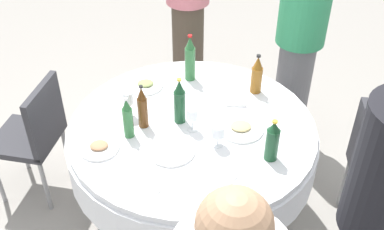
% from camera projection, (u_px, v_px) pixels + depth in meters
% --- Properties ---
extents(ground_plane, '(10.00, 10.00, 0.00)m').
position_uv_depth(ground_plane, '(192.00, 210.00, 3.15)').
color(ground_plane, gray).
extents(dining_table, '(1.46, 1.46, 0.74)m').
position_uv_depth(dining_table, '(192.00, 144.00, 2.79)').
color(dining_table, white).
rests_on(dining_table, ground_plane).
extents(bottle_green_south, '(0.07, 0.07, 0.32)m').
position_uv_depth(bottle_green_south, '(190.00, 59.00, 2.99)').
color(bottle_green_south, '#2D6B38').
rests_on(bottle_green_south, dining_table).
extents(bottle_dark_green_rear, '(0.07, 0.07, 0.25)m').
position_uv_depth(bottle_dark_green_rear, '(272.00, 141.00, 2.40)').
color(bottle_dark_green_rear, '#194728').
rests_on(bottle_dark_green_rear, dining_table).
extents(bottle_green_mid, '(0.06, 0.06, 0.26)m').
position_uv_depth(bottle_green_mid, '(128.00, 119.00, 2.55)').
color(bottle_green_mid, '#2D6B38').
rests_on(bottle_green_mid, dining_table).
extents(bottle_amber_north, '(0.07, 0.07, 0.26)m').
position_uv_depth(bottle_amber_north, '(257.00, 75.00, 2.89)').
color(bottle_amber_north, '#8C5619').
rests_on(bottle_amber_north, dining_table).
extents(bottle_brown_left, '(0.06, 0.06, 0.28)m').
position_uv_depth(bottle_brown_left, '(142.00, 108.00, 2.61)').
color(bottle_brown_left, '#593314').
rests_on(bottle_brown_left, dining_table).
extents(bottle_dark_green_far, '(0.07, 0.07, 0.29)m').
position_uv_depth(bottle_dark_green_far, '(180.00, 102.00, 2.64)').
color(bottle_dark_green_far, '#194728').
rests_on(bottle_dark_green_far, dining_table).
extents(wine_glass_north, '(0.07, 0.07, 0.13)m').
position_uv_depth(wine_glass_north, '(218.00, 132.00, 2.50)').
color(wine_glass_north, white).
rests_on(wine_glass_north, dining_table).
extents(wine_glass_left, '(0.06, 0.06, 0.16)m').
position_uv_depth(wine_glass_left, '(128.00, 99.00, 2.70)').
color(wine_glass_left, white).
rests_on(wine_glass_left, dining_table).
extents(wine_glass_far, '(0.06, 0.06, 0.15)m').
position_uv_depth(wine_glass_far, '(192.00, 116.00, 2.59)').
color(wine_glass_far, white).
rests_on(wine_glass_far, dining_table).
extents(plate_right, '(0.22, 0.22, 0.04)m').
position_uv_depth(plate_right, '(99.00, 147.00, 2.52)').
color(plate_right, white).
rests_on(plate_right, dining_table).
extents(plate_east, '(0.22, 0.22, 0.04)m').
position_uv_depth(plate_east, '(146.00, 85.00, 3.00)').
color(plate_east, white).
rests_on(plate_east, dining_table).
extents(plate_outer, '(0.26, 0.26, 0.04)m').
position_uv_depth(plate_outer, '(241.00, 128.00, 2.65)').
color(plate_outer, white).
rests_on(plate_outer, dining_table).
extents(plate_west, '(0.26, 0.26, 0.02)m').
position_uv_depth(plate_west, '(171.00, 150.00, 2.51)').
color(plate_west, white).
rests_on(plate_west, dining_table).
extents(knife_rear, '(0.11, 0.16, 0.00)m').
position_uv_depth(knife_rear, '(164.00, 185.00, 2.31)').
color(knife_rear, silver).
rests_on(knife_rear, dining_table).
extents(spoon_mid, '(0.12, 0.16, 0.00)m').
position_uv_depth(spoon_mid, '(239.00, 173.00, 2.38)').
color(spoon_mid, silver).
rests_on(spoon_mid, dining_table).
extents(knife_north, '(0.18, 0.03, 0.00)m').
position_uv_depth(knife_north, '(186.00, 93.00, 2.95)').
color(knife_north, silver).
rests_on(knife_north, dining_table).
extents(folded_napkin, '(0.14, 0.14, 0.02)m').
position_uv_depth(folded_napkin, '(236.00, 99.00, 2.87)').
color(folded_napkin, white).
rests_on(folded_napkin, dining_table).
extents(person_south, '(0.34, 0.34, 1.69)m').
position_uv_depth(person_south, '(377.00, 228.00, 1.92)').
color(person_south, '#26262B').
rests_on(person_south, ground_plane).
extents(person_rear, '(0.34, 0.34, 1.64)m').
position_uv_depth(person_rear, '(188.00, 9.00, 3.68)').
color(person_rear, '#4C3F33').
rests_on(person_rear, ground_plane).
extents(person_north, '(0.34, 0.34, 1.57)m').
position_uv_depth(person_north, '(299.00, 45.00, 3.28)').
color(person_north, slate).
rests_on(person_north, ground_plane).
extents(chair_far, '(0.49, 0.49, 0.87)m').
position_uv_depth(chair_far, '(35.00, 132.00, 2.99)').
color(chair_far, '#2D2D33').
rests_on(chair_far, ground_plane).
extents(chair_inner, '(0.46, 0.46, 0.87)m').
position_uv_depth(chair_inner, '(375.00, 167.00, 2.74)').
color(chair_inner, '#2D2D33').
rests_on(chair_inner, ground_plane).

